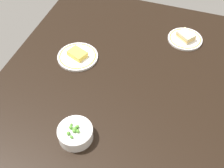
{
  "coord_description": "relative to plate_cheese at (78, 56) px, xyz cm",
  "views": [
    {
      "loc": [
        -78.07,
        -26.68,
        101.02
      ],
      "look_at": [
        0.0,
        0.0,
        6.0
      ],
      "focal_mm": 46.69,
      "sensor_mm": 36.0,
      "label": 1
    }
  ],
  "objects": [
    {
      "name": "dining_table",
      "position": [
        -12.32,
        -21.55,
        -3.0
      ],
      "size": [
        138.17,
        103.34,
        4.0
      ],
      "primitive_type": "cube",
      "color": "black",
      "rests_on": "ground"
    },
    {
      "name": "plate_sandwich",
      "position": [
        29.54,
        -46.45,
        0.19
      ],
      "size": [
        17.29,
        17.29,
        4.24
      ],
      "color": "white",
      "rests_on": "dining_table"
    },
    {
      "name": "plate_cheese",
      "position": [
        0.0,
        0.0,
        0.0
      ],
      "size": [
        19.35,
        19.35,
        3.64
      ],
      "color": "white",
      "rests_on": "dining_table"
    },
    {
      "name": "bowl_peas",
      "position": [
        -40.48,
        -16.69,
        1.84
      ],
      "size": [
        13.45,
        13.45,
        6.45
      ],
      "color": "white",
      "rests_on": "dining_table"
    }
  ]
}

